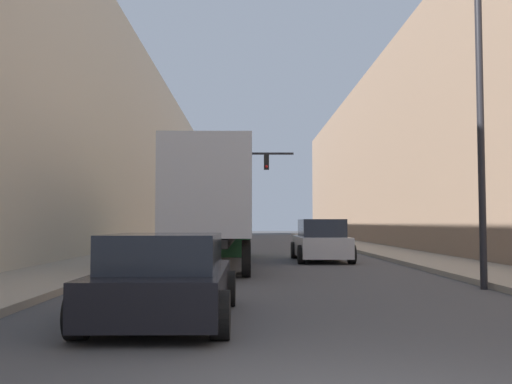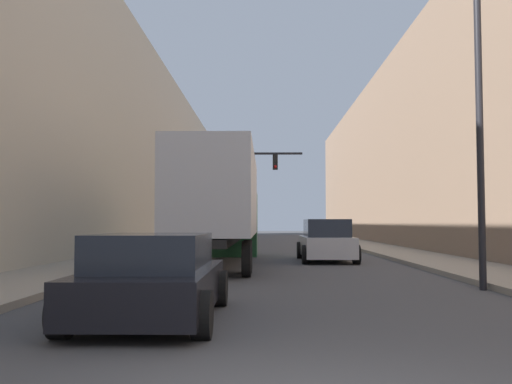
# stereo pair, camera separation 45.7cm
# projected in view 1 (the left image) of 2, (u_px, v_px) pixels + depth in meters

# --- Properties ---
(sidewalk_right) EXTENTS (2.86, 80.00, 0.15)m
(sidewalk_right) POSITION_uv_depth(u_px,v_px,m) (364.00, 247.00, 34.15)
(sidewalk_right) COLOR gray
(sidewalk_right) RESTS_ON ground
(sidewalk_left) EXTENTS (2.86, 80.00, 0.15)m
(sidewalk_left) POSITION_uv_depth(u_px,v_px,m) (159.00, 247.00, 33.99)
(sidewalk_left) COLOR gray
(sidewalk_left) RESTS_ON ground
(building_right) EXTENTS (6.00, 80.00, 12.21)m
(building_right) POSITION_uv_depth(u_px,v_px,m) (436.00, 147.00, 34.54)
(building_right) COLOR #846B56
(building_right) RESTS_ON ground
(building_left) EXTENTS (6.00, 80.00, 12.89)m
(building_left) POSITION_uv_depth(u_px,v_px,m) (86.00, 141.00, 34.28)
(building_left) COLOR beige
(building_left) RESTS_ON ground
(semi_truck) EXTENTS (2.49, 12.92, 3.90)m
(semi_truck) POSITION_uv_depth(u_px,v_px,m) (217.00, 204.00, 21.10)
(semi_truck) COLOR silver
(semi_truck) RESTS_ON ground
(sedan_car) EXTENTS (2.09, 4.26, 1.34)m
(sedan_car) POSITION_uv_depth(u_px,v_px,m) (166.00, 279.00, 8.83)
(sedan_car) COLOR black
(sedan_car) RESTS_ON ground
(suv_car) EXTENTS (2.11, 4.60, 1.65)m
(suv_car) POSITION_uv_depth(u_px,v_px,m) (321.00, 241.00, 22.55)
(suv_car) COLOR #B7B7BC
(suv_car) RESTS_ON ground
(traffic_signal_gantry) EXTENTS (6.53, 0.35, 5.92)m
(traffic_signal_gantry) POSITION_uv_depth(u_px,v_px,m) (215.00, 176.00, 33.65)
(traffic_signal_gantry) COLOR black
(traffic_signal_gantry) RESTS_ON ground
(street_lamp) EXTENTS (0.44, 0.44, 7.88)m
(street_lamp) POSITION_uv_depth(u_px,v_px,m) (479.00, 74.00, 13.18)
(street_lamp) COLOR black
(street_lamp) RESTS_ON ground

